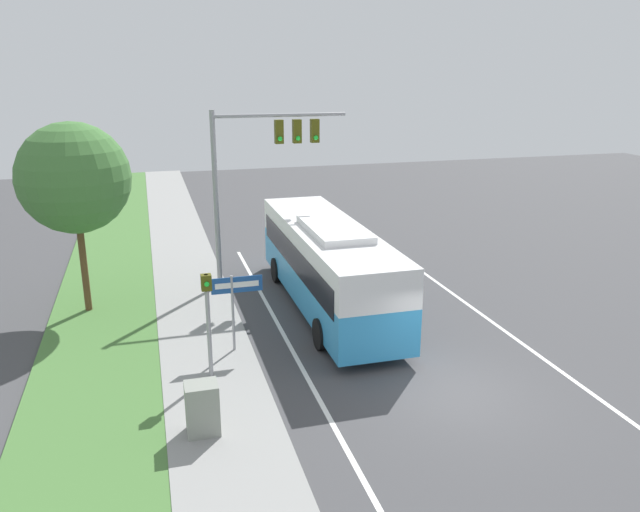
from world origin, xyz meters
TOP-DOWN VIEW (x-y plane):
  - ground_plane at (0.00, 0.00)m, footprint 80.00×80.00m
  - sidewalk at (-6.20, 0.00)m, footprint 2.80×80.00m
  - grass_verge at (-9.40, 0.00)m, footprint 3.60×80.00m
  - lane_divider_near at (-3.60, 0.00)m, footprint 0.14×30.00m
  - lane_divider_far at (3.60, 0.00)m, footprint 0.14×30.00m
  - bus at (-1.52, 7.00)m, footprint 2.68×10.72m
  - signal_gantry at (-3.33, 10.18)m, footprint 5.26×0.41m
  - pedestrian_signal at (-6.23, 2.56)m, footprint 0.28×0.34m
  - street_sign at (-5.26, 4.12)m, footprint 1.55×0.08m
  - utility_cabinet at (-6.72, -0.23)m, footprint 0.77×0.64m
  - roadside_tree at (-9.93, 8.89)m, footprint 3.78×3.78m

SIDE VIEW (x-z plane):
  - ground_plane at x=0.00m, z-range 0.00..0.00m
  - lane_divider_near at x=-3.60m, z-range 0.00..0.01m
  - lane_divider_far at x=3.60m, z-range 0.00..0.01m
  - grass_verge at x=-9.40m, z-range 0.00..0.10m
  - sidewalk at x=-6.20m, z-range 0.00..0.12m
  - utility_cabinet at x=-6.72m, z-range 0.12..1.40m
  - bus at x=-1.52m, z-range 0.14..3.44m
  - street_sign at x=-5.26m, z-range 0.58..3.10m
  - pedestrian_signal at x=-6.23m, z-range 0.56..3.70m
  - roadside_tree at x=-9.93m, z-range 1.53..8.20m
  - signal_gantry at x=-3.33m, z-range 1.57..8.53m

